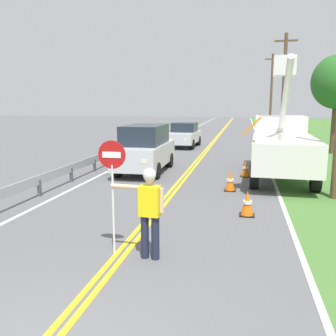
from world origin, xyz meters
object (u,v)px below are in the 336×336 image
utility_pole_mid (284,86)px  traffic_cone_lead (247,204)px  stop_sign_paddle (112,172)px  utility_bucket_truck (282,143)px  flagger_worker (149,208)px  oncoming_sedan_second (184,135)px  utility_pole_far (271,90)px  traffic_cone_mid (230,181)px  oncoming_suv_nearest (145,148)px  traffic_cone_tail (246,169)px

utility_pole_mid → traffic_cone_lead: utility_pole_mid is taller
stop_sign_paddle → utility_bucket_truck: 9.92m
flagger_worker → utility_pole_mid: (4.78, 24.93, 3.42)m
oncoming_sedan_second → traffic_cone_lead: bearing=-74.4°
oncoming_sedan_second → utility_pole_far: 21.98m
flagger_worker → traffic_cone_mid: flagger_worker is taller
oncoming_suv_nearest → traffic_cone_lead: (4.45, -5.69, -0.72)m
stop_sign_paddle → oncoming_suv_nearest: size_ratio=0.50×
utility_bucket_truck → traffic_cone_tail: (-1.43, -0.38, -1.06)m
flagger_worker → oncoming_sedan_second: flagger_worker is taller
utility_pole_mid → oncoming_suv_nearest: bearing=-114.6°
flagger_worker → stop_sign_paddle: bearing=175.0°
traffic_cone_tail → traffic_cone_mid: bearing=-101.3°
traffic_cone_lead → traffic_cone_tail: same height
utility_pole_mid → utility_pole_far: bearing=90.1°
flagger_worker → utility_pole_mid: size_ratio=0.21×
utility_pole_far → traffic_cone_lead: utility_pole_far is taller
utility_pole_far → stop_sign_paddle: bearing=-98.1°
stop_sign_paddle → traffic_cone_tail: 9.15m
traffic_cone_lead → traffic_cone_mid: 2.89m
utility_pole_mid → traffic_cone_lead: (-2.87, -21.70, -4.13)m
traffic_cone_mid → oncoming_suv_nearest: bearing=143.6°
utility_pole_mid → utility_pole_far: 14.13m
utility_bucket_truck → traffic_cone_lead: utility_bucket_truck is taller
oncoming_sedan_second → traffic_cone_mid: bearing=-73.5°
utility_pole_mid → oncoming_sedan_second: bearing=-138.6°
utility_pole_far → utility_bucket_truck: bearing=-92.8°
flagger_worker → oncoming_suv_nearest: (-2.54, 8.92, 0.01)m
stop_sign_paddle → traffic_cone_tail: size_ratio=3.33×
utility_bucket_truck → traffic_cone_tail: 1.82m
utility_bucket_truck → traffic_cone_mid: size_ratio=9.83×
traffic_cone_mid → traffic_cone_tail: 2.71m
utility_pole_mid → traffic_cone_tail: bearing=-100.2°
utility_pole_mid → utility_pole_far: size_ratio=0.98×
utility_pole_mid → traffic_cone_mid: utility_pole_mid is taller
oncoming_suv_nearest → flagger_worker: bearing=-74.1°
utility_pole_far → traffic_cone_mid: size_ratio=12.51×
traffic_cone_lead → traffic_cone_mid: bearing=101.4°
stop_sign_paddle → traffic_cone_tail: bearing=73.1°
stop_sign_paddle → utility_pole_mid: utility_pole_mid is taller
traffic_cone_tail → flagger_worker: bearing=-102.1°
utility_pole_far → traffic_cone_tail: 30.76m
utility_bucket_truck → traffic_cone_lead: (-1.39, -5.87, -1.06)m
utility_bucket_truck → utility_pole_far: size_ratio=0.79×
traffic_cone_lead → traffic_cone_mid: (-0.57, 2.83, 0.00)m
utility_pole_mid → utility_pole_far: (-0.01, 14.13, 0.10)m
traffic_cone_mid → traffic_cone_lead: bearing=-78.6°
stop_sign_paddle → oncoming_sedan_second: stop_sign_paddle is taller
stop_sign_paddle → utility_pole_far: bearing=81.9°
utility_bucket_truck → traffic_cone_tail: size_ratio=9.83×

